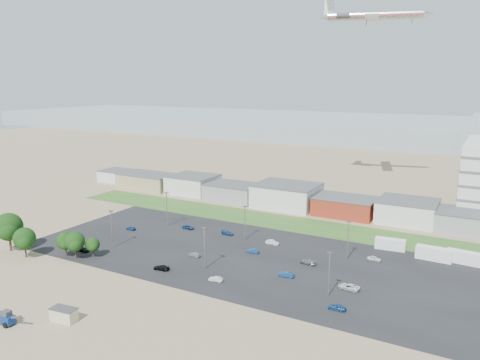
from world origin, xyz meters
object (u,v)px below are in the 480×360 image
Objects in this scene: parked_car_5 at (131,228)px; parked_car_0 at (349,287)px; parked_car_4 at (195,255)px; parked_car_2 at (337,307)px; tree_far_left at (9,230)px; box_trailer_a at (390,244)px; parked_car_7 at (253,251)px; parked_car_11 at (272,242)px; portable_shed at (64,315)px; airliner at (375,16)px; parked_car_8 at (374,258)px; parked_car_6 at (227,233)px; parked_car_1 at (286,274)px; parked_car_12 at (308,262)px; telehandler at (4,317)px; parked_car_10 at (83,250)px; parked_car_3 at (161,268)px; parked_car_9 at (188,227)px; parked_car_13 at (216,279)px.

parked_car_0 is at bearing 87.94° from parked_car_5.
parked_car_2 is at bearing 81.41° from parked_car_4.
tree_far_left is 3.29× the size of parked_car_2.
parked_car_4 is at bearing 23.82° from tree_far_left.
box_trailer_a reaches higher than parked_car_7.
parked_car_11 is at bearing 107.05° from parked_car_5.
parked_car_5 is (-70.65, 9.11, -0.09)m from parked_car_0.
parked_car_11 is (16.74, 57.94, -0.67)m from portable_shed.
parked_car_8 is at bearing -88.41° from airliner.
airliner is 122.58m from parked_car_0.
parked_car_8 is (0.27, 30.10, -0.02)m from parked_car_2.
box_trailer_a is 99.92m from airliner.
portable_shed is 60.32m from parked_car_11.
airliner is 11.25× the size of parked_car_6.
parked_car_7 is at bearing -129.62° from parked_car_1.
parked_car_1 is at bearing -1.87° from parked_car_12.
box_trailer_a is 0.18× the size of airliner.
telehandler is 43.05m from tree_far_left.
parked_car_7 is (41.89, 0.52, 0.00)m from parked_car_5.
portable_shed is 1.35× the size of parked_car_1.
parked_car_4 is (-41.44, 10.35, -0.06)m from parked_car_2.
parked_car_5 reaches higher than parked_car_10.
parked_car_7 is (58.02, 29.93, -5.37)m from tree_far_left.
parked_car_1 is 1.06× the size of parked_car_2.
parked_car_6 is at bearing 78.51° from telehandler.
airliner is at bearing -170.66° from parked_car_2.
parked_car_10 is at bearing -127.63° from airliner.
parked_car_11 is (-29.69, -11.98, -0.86)m from box_trailer_a.
tree_far_left is 2.76× the size of parked_car_12.
parked_car_3 is at bearing 59.12° from parked_car_5.
parked_car_12 is (-13.65, 19.74, 0.01)m from parked_car_2.
parked_car_8 is 0.82× the size of parked_car_12.
tree_far_left is 71.32m from parked_car_11.
parked_car_4 is 0.78× the size of parked_car_12.
box_trailer_a is 59.70m from parked_car_9.
telehandler is 60.51m from parked_car_7.
telehandler is 47.46m from parked_car_4.
airliner is (-24.21, 68.58, 68.51)m from box_trailer_a.
parked_car_11 is at bearing -138.12° from parked_car_2.
parked_car_11 reaches higher than parked_car_6.
parked_car_3 is 0.96× the size of parked_car_12.
parked_car_4 is 0.85× the size of parked_car_6.
tree_far_left is at bearing -67.92° from parked_car_7.
parked_car_5 is (-55.93, 9.48, -0.06)m from parked_car_1.
parked_car_4 is 23.79m from parked_car_9.
parked_car_2 is (22.10, -109.15, -69.39)m from airliner.
parked_car_1 is at bearing 15.46° from tree_far_left.
parked_car_13 is (-14.84, -19.78, -0.07)m from parked_car_12.
parked_car_3 is 36.23m from parked_car_12.
box_trailer_a is at bearing 29.43° from tree_far_left.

